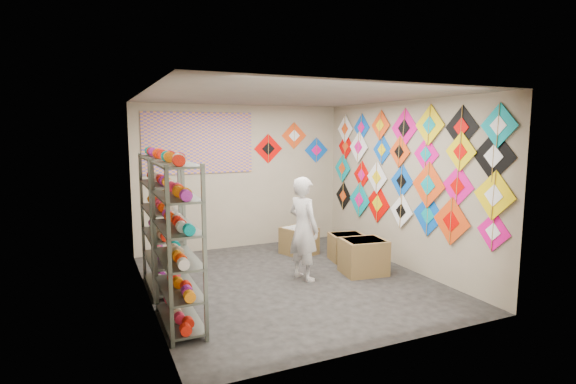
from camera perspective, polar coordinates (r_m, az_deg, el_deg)
name	(u,v)px	position (r m, az deg, el deg)	size (l,w,h in m)	color
ground	(290,281)	(6.81, 0.27, -11.27)	(4.50, 4.50, 0.00)	black
room_walls	(290,171)	(6.46, 0.28, 2.65)	(4.50, 4.50, 4.50)	tan
shelf_rack_front	(178,245)	(5.24, -13.82, -6.53)	(0.40, 1.10, 1.90)	#4C5147
shelf_rack_back	(160,223)	(6.50, -15.90, -3.83)	(0.40, 1.10, 1.90)	#4C5147
string_spools	(168,225)	(5.85, -15.01, -4.13)	(0.12, 2.36, 0.12)	#FF2D54
kite_wall_display	(405,170)	(7.43, 14.61, 2.75)	(0.06, 4.27, 2.01)	#EA0982
back_wall_kites	(291,145)	(8.91, 0.45, 5.98)	(1.60, 0.02, 0.82)	#DE0300
poster	(199,143)	(8.30, -11.25, 6.12)	(2.00, 0.01, 1.10)	#594699
shopkeeper	(303,229)	(6.70, 1.97, -4.67)	(0.52, 0.65, 1.56)	silver
carton_a	(363,257)	(7.18, 9.56, -8.09)	(0.65, 0.55, 0.55)	brown
carton_b	(347,247)	(7.88, 7.46, -6.94)	(0.56, 0.46, 0.46)	brown
carton_c	(299,241)	(8.18, 1.40, -6.21)	(0.51, 0.56, 0.49)	brown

